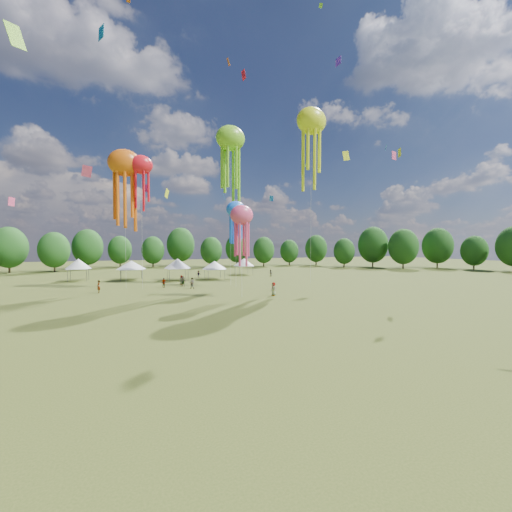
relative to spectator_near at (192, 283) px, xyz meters
name	(u,v)px	position (x,y,z in m)	size (l,w,h in m)	color
ground	(362,373)	(2.38, -38.00, -0.90)	(300.00, 300.00, 0.00)	#384416
spectator_near	(192,283)	(0.00, 0.00, 0.00)	(0.87, 0.68, 1.79)	gray
spectators_far	(202,280)	(2.64, 4.24, -0.05)	(34.66, 30.23, 1.88)	gray
festival_tents	(169,264)	(-1.61, 17.29, 2.26)	(40.12, 11.89, 4.45)	#47474C
show_kites	(231,162)	(6.93, 0.82, 20.51)	(37.43, 17.95, 32.47)	red
small_kites	(185,110)	(-0.16, 4.15, 29.52)	(73.48, 59.28, 43.68)	red
treeline	(166,248)	(-1.49, 24.52, 5.65)	(201.57, 95.24, 13.43)	#38281C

